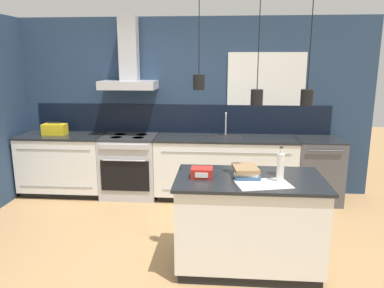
# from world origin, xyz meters

# --- Properties ---
(ground_plane) EXTENTS (16.00, 16.00, 0.00)m
(ground_plane) POSITION_xyz_m (0.00, 0.00, 0.00)
(ground_plane) COLOR #A87F51
(ground_plane) RESTS_ON ground
(wall_back) EXTENTS (5.60, 2.32, 2.60)m
(wall_back) POSITION_xyz_m (-0.04, 2.00, 1.36)
(wall_back) COLOR navy
(wall_back) RESTS_ON ground_plane
(counter_run_left) EXTENTS (1.25, 0.64, 0.91)m
(counter_run_left) POSITION_xyz_m (-1.75, 1.69, 0.46)
(counter_run_left) COLOR black
(counter_run_left) RESTS_ON ground_plane
(counter_run_sink) EXTENTS (2.02, 0.64, 1.25)m
(counter_run_sink) POSITION_xyz_m (0.67, 1.69, 0.46)
(counter_run_sink) COLOR black
(counter_run_sink) RESTS_ON ground_plane
(oven_range) EXTENTS (0.80, 0.66, 0.91)m
(oven_range) POSITION_xyz_m (-0.73, 1.69, 0.46)
(oven_range) COLOR #B5B5BA
(oven_range) RESTS_ON ground_plane
(dishwasher) EXTENTS (0.63, 0.65, 0.91)m
(dishwasher) POSITION_xyz_m (1.99, 1.69, 0.46)
(dishwasher) COLOR #4C4C51
(dishwasher) RESTS_ON ground_plane
(kitchen_island) EXTENTS (1.40, 0.82, 0.91)m
(kitchen_island) POSITION_xyz_m (0.88, -0.17, 0.46)
(kitchen_island) COLOR black
(kitchen_island) RESTS_ON ground_plane
(bottle_on_island) EXTENTS (0.07, 0.07, 0.33)m
(bottle_on_island) POSITION_xyz_m (1.15, -0.27, 1.05)
(bottle_on_island) COLOR silver
(bottle_on_island) RESTS_ON kitchen_island
(book_stack) EXTENTS (0.26, 0.32, 0.11)m
(book_stack) POSITION_xyz_m (0.85, -0.16, 0.96)
(book_stack) COLOR #335684
(book_stack) RESTS_ON kitchen_island
(red_supply_box) EXTENTS (0.20, 0.17, 0.09)m
(red_supply_box) POSITION_xyz_m (0.43, -0.19, 0.96)
(red_supply_box) COLOR red
(red_supply_box) RESTS_ON kitchen_island
(paper_pile) EXTENTS (0.53, 0.40, 0.01)m
(paper_pile) POSITION_xyz_m (0.99, -0.35, 0.91)
(paper_pile) COLOR silver
(paper_pile) RESTS_ON kitchen_island
(yellow_toolbox) EXTENTS (0.34, 0.18, 0.19)m
(yellow_toolbox) POSITION_xyz_m (-1.85, 1.69, 0.99)
(yellow_toolbox) COLOR gold
(yellow_toolbox) RESTS_ON counter_run_left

